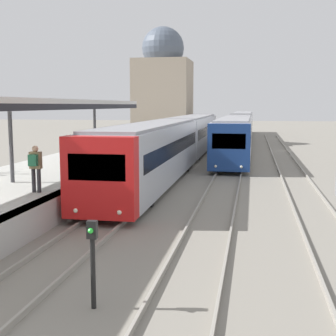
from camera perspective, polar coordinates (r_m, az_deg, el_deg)
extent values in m
cube|color=beige|center=(19.57, -18.81, 7.72)|extent=(4.00, 25.15, 0.20)
cube|color=black|center=(18.70, -13.47, 7.26)|extent=(0.08, 25.15, 0.24)
cylinder|color=#47474C|center=(19.62, -18.60, 2.86)|extent=(0.16, 0.16, 3.13)
cylinder|color=#47474C|center=(28.82, -8.92, 4.58)|extent=(0.16, 0.16, 3.13)
cylinder|color=#2D2D33|center=(17.24, -16.05, -1.47)|extent=(0.14, 0.14, 0.85)
cylinder|color=#2D2D33|center=(17.15, -15.45, -1.49)|extent=(0.14, 0.14, 0.85)
cube|color=olive|center=(17.10, -15.84, 0.92)|extent=(0.40, 0.22, 0.60)
sphere|color=tan|center=(17.06, -15.89, 2.27)|extent=(0.22, 0.22, 0.22)
cube|color=#236B47|center=(16.92, -16.14, 0.91)|extent=(0.30, 0.18, 0.40)
cube|color=red|center=(15.80, -8.29, -1.16)|extent=(2.52, 0.70, 2.77)
cube|color=black|center=(15.44, -8.71, 0.07)|extent=(1.97, 0.04, 0.89)
sphere|color=#EFEACC|center=(15.95, -11.19, -5.11)|extent=(0.16, 0.16, 0.16)
sphere|color=#EFEACC|center=(15.47, -5.94, -5.41)|extent=(0.16, 0.16, 0.16)
cube|color=#A8ADB7|center=(23.86, -1.87, 1.88)|extent=(2.52, 16.11, 2.77)
cube|color=gray|center=(23.75, -1.88, 5.35)|extent=(2.22, 15.79, 0.12)
cube|color=black|center=(23.83, -1.87, 2.61)|extent=(2.54, 14.82, 0.72)
cylinder|color=black|center=(19.32, -8.25, -3.47)|extent=(0.12, 0.70, 0.70)
cylinder|color=black|center=(18.76, -2.01, -3.73)|extent=(0.12, 0.70, 0.70)
cylinder|color=black|center=(29.31, -1.75, 0.40)|extent=(0.12, 0.70, 0.70)
cylinder|color=black|center=(28.95, 2.40, 0.31)|extent=(0.12, 0.70, 0.70)
cube|color=#A8ADB7|center=(40.05, 3.10, 4.22)|extent=(2.52, 16.11, 2.77)
cube|color=gray|center=(39.99, 3.12, 6.28)|extent=(2.22, 15.79, 0.12)
cube|color=black|center=(40.03, 3.10, 4.65)|extent=(2.54, 14.82, 0.72)
cylinder|color=black|center=(35.15, 0.28, 1.62)|extent=(0.12, 0.70, 0.70)
cylinder|color=black|center=(34.85, 3.75, 1.55)|extent=(0.12, 0.70, 0.70)
cylinder|color=black|center=(45.46, 2.58, 2.99)|extent=(0.12, 0.70, 0.70)
cylinder|color=black|center=(45.22, 5.27, 2.94)|extent=(0.12, 0.70, 0.70)
cube|color=navy|center=(27.17, 7.44, 2.50)|extent=(2.45, 0.70, 2.74)
cube|color=black|center=(26.81, 7.42, 3.25)|extent=(1.91, 0.04, 0.88)
sphere|color=#EFEACC|center=(26.99, 5.81, 0.21)|extent=(0.16, 0.16, 0.16)
sphere|color=#EFEACC|center=(26.92, 8.93, 0.13)|extent=(0.16, 0.16, 0.16)
cube|color=silver|center=(34.85, 8.09, 3.62)|extent=(2.45, 14.73, 2.74)
cube|color=gray|center=(34.78, 8.13, 5.97)|extent=(2.15, 14.43, 0.12)
cube|color=black|center=(34.83, 8.09, 4.11)|extent=(2.47, 13.55, 0.71)
cylinder|color=black|center=(30.28, 5.71, 0.60)|extent=(0.12, 0.70, 0.70)
cylinder|color=black|center=(30.18, 9.65, 0.51)|extent=(0.12, 0.70, 0.70)
cylinder|color=black|center=(39.77, 6.83, 2.27)|extent=(0.12, 0.70, 0.70)
cylinder|color=black|center=(39.70, 9.82, 2.20)|extent=(0.12, 0.70, 0.70)
cube|color=silver|center=(49.89, 8.77, 4.81)|extent=(2.45, 14.73, 2.74)
cube|color=gray|center=(49.84, 8.81, 6.45)|extent=(2.15, 14.43, 0.12)
cube|color=black|center=(49.88, 8.78, 5.15)|extent=(2.47, 13.55, 0.71)
cylinder|color=black|center=(45.24, 7.25, 2.91)|extent=(0.12, 0.70, 0.70)
cylinder|color=black|center=(45.18, 9.89, 2.85)|extent=(0.12, 0.70, 0.70)
cylinder|color=black|center=(54.78, 7.80, 3.72)|extent=(0.12, 0.70, 0.70)
cylinder|color=black|center=(54.73, 9.98, 3.67)|extent=(0.12, 0.70, 0.70)
cube|color=silver|center=(64.95, 9.14, 5.44)|extent=(2.45, 14.73, 2.74)
cube|color=gray|center=(64.91, 9.17, 6.70)|extent=(2.15, 14.43, 0.12)
cube|color=black|center=(64.94, 9.15, 5.71)|extent=(2.47, 13.55, 0.71)
cylinder|color=black|center=(60.27, 8.03, 4.07)|extent=(0.12, 0.70, 0.70)
cylinder|color=black|center=(60.22, 10.01, 4.03)|extent=(0.12, 0.70, 0.70)
cylinder|color=black|center=(69.82, 8.35, 4.55)|extent=(0.12, 0.70, 0.70)
cylinder|color=black|center=(69.78, 10.06, 4.51)|extent=(0.12, 0.70, 0.70)
cylinder|color=black|center=(9.67, -9.12, -12.60)|extent=(0.10, 0.10, 1.45)
cube|color=black|center=(9.40, -9.23, -7.43)|extent=(0.20, 0.14, 0.36)
sphere|color=green|center=(9.32, -9.42, -7.57)|extent=(0.11, 0.11, 0.11)
cube|color=gray|center=(50.03, -0.60, 8.04)|extent=(5.72, 5.72, 8.76)
sphere|color=#4C5666|center=(50.38, -0.61, 14.41)|extent=(4.40, 4.40, 4.40)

